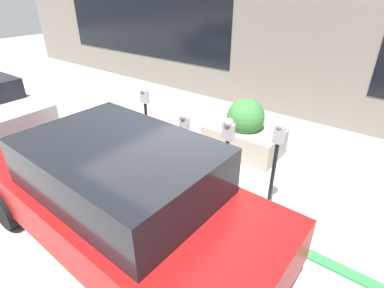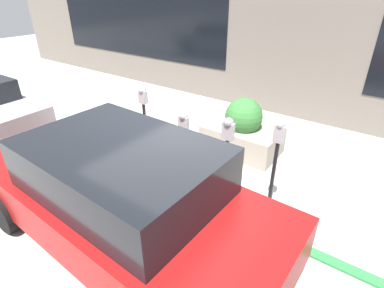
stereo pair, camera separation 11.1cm
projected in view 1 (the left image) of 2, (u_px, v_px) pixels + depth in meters
ground_plane at (187, 193)px, 5.26m from camera, size 40.00×40.00×0.00m
curb_strip at (184, 194)px, 5.19m from camera, size 24.50×0.16×0.04m
building_facade at (297, 43)px, 7.48m from camera, size 24.50×0.17×3.84m
parking_meter_nearest at (276, 153)px, 4.38m from camera, size 0.15×0.13×1.55m
parking_meter_second at (228, 139)px, 4.91m from camera, size 0.20×0.17×1.37m
parking_meter_middle at (185, 132)px, 5.40m from camera, size 0.19×0.16×1.26m
parking_meter_fourth at (146, 108)px, 5.84m from camera, size 0.17×0.15×1.53m
planter_box at (244, 132)px, 6.34m from camera, size 1.57×1.00×1.20m
parked_car_middle at (117, 191)px, 3.99m from camera, size 4.78×2.03×1.56m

